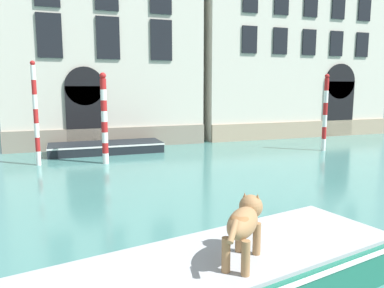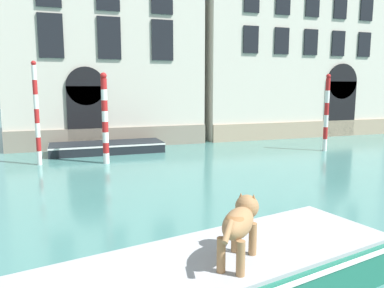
{
  "view_description": "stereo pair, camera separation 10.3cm",
  "coord_description": "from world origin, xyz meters",
  "px_view_note": "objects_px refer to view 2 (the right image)",
  "views": [
    {
      "loc": [
        -2.54,
        1.15,
        3.18
      ],
      "look_at": [
        1.73,
        13.18,
        1.2
      ],
      "focal_mm": 35.0,
      "sensor_mm": 36.0,
      "label": 1
    },
    {
      "loc": [
        -2.44,
        1.11,
        3.18
      ],
      "look_at": [
        1.73,
        13.18,
        1.2
      ],
      "focal_mm": 35.0,
      "sensor_mm": 36.0,
      "label": 2
    }
  ],
  "objects_px": {
    "dog_on_deck": "(240,222)",
    "mooring_pole_1": "(326,113)",
    "mooring_pole_0": "(105,118)",
    "boat_moored_near_palazzo": "(107,147)",
    "mooring_pole_2": "(37,113)"
  },
  "relations": [
    {
      "from": "mooring_pole_1",
      "to": "mooring_pole_2",
      "type": "distance_m",
      "value": 13.24
    },
    {
      "from": "boat_moored_near_palazzo",
      "to": "mooring_pole_1",
      "type": "distance_m",
      "value": 10.84
    },
    {
      "from": "mooring_pole_1",
      "to": "mooring_pole_2",
      "type": "height_order",
      "value": "mooring_pole_2"
    },
    {
      "from": "mooring_pole_2",
      "to": "mooring_pole_1",
      "type": "bearing_deg",
      "value": -4.31
    },
    {
      "from": "mooring_pole_0",
      "to": "mooring_pole_1",
      "type": "height_order",
      "value": "mooring_pole_1"
    },
    {
      "from": "dog_on_deck",
      "to": "mooring_pole_1",
      "type": "relative_size",
      "value": 0.28
    },
    {
      "from": "boat_moored_near_palazzo",
      "to": "mooring_pole_0",
      "type": "xyz_separation_m",
      "value": [
        -0.33,
        -2.63,
        1.63
      ]
    },
    {
      "from": "boat_moored_near_palazzo",
      "to": "dog_on_deck",
      "type": "bearing_deg",
      "value": -88.59
    },
    {
      "from": "dog_on_deck",
      "to": "boat_moored_near_palazzo",
      "type": "bearing_deg",
      "value": 42.87
    },
    {
      "from": "boat_moored_near_palazzo",
      "to": "mooring_pole_1",
      "type": "bearing_deg",
      "value": -16.56
    },
    {
      "from": "mooring_pole_0",
      "to": "mooring_pole_2",
      "type": "xyz_separation_m",
      "value": [
        -2.61,
        0.57,
        0.22
      ]
    },
    {
      "from": "mooring_pole_0",
      "to": "boat_moored_near_palazzo",
      "type": "bearing_deg",
      "value": 82.91
    },
    {
      "from": "mooring_pole_1",
      "to": "boat_moored_near_palazzo",
      "type": "bearing_deg",
      "value": 163.45
    },
    {
      "from": "mooring_pole_0",
      "to": "mooring_pole_2",
      "type": "bearing_deg",
      "value": 167.69
    },
    {
      "from": "dog_on_deck",
      "to": "mooring_pole_0",
      "type": "bearing_deg",
      "value": 44.9
    }
  ]
}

